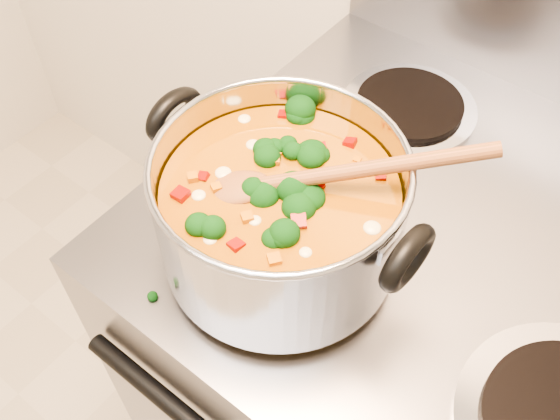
% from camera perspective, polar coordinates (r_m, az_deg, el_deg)
% --- Properties ---
extents(electric_range, '(0.77, 0.69, 1.08)m').
position_cam_1_polar(electric_range, '(1.17, 12.06, -15.76)').
color(electric_range, gray).
rests_on(electric_range, ground).
extents(stockpot, '(0.32, 0.27, 0.16)m').
position_cam_1_polar(stockpot, '(0.67, 0.02, -0.20)').
color(stockpot, '#AAABB3').
rests_on(stockpot, electric_range).
extents(wooden_spoon, '(0.25, 0.20, 0.09)m').
position_cam_1_polar(wooden_spoon, '(0.63, 1.88, 2.85)').
color(wooden_spoon, brown).
rests_on(wooden_spoon, stockpot).
extents(cooktop_crumbs, '(0.31, 0.36, 0.01)m').
position_cam_1_polar(cooktop_crumbs, '(0.80, 0.97, 2.29)').
color(cooktop_crumbs, black).
rests_on(cooktop_crumbs, electric_range).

